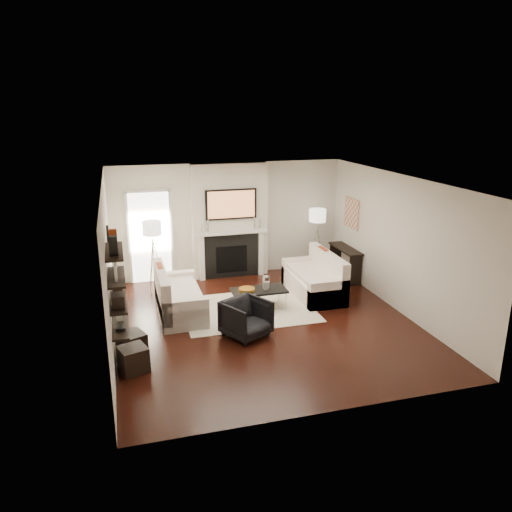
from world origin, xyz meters
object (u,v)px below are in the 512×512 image
object	(u,v)px
loveseat_right_base	(313,285)
armchair	(246,317)
lamp_right_shade	(318,215)
ottoman_near	(132,345)
loveseat_left_base	(180,303)
coffee_table	(259,290)
lamp_left_shade	(152,228)

from	to	relation	value
loveseat_right_base	armchair	bearing A→B (deg)	-140.51
lamp_right_shade	ottoman_near	bearing A→B (deg)	-145.25
lamp_right_shade	loveseat_left_base	bearing A→B (deg)	-155.75
loveseat_left_base	loveseat_right_base	distance (m)	2.93
coffee_table	lamp_right_shade	world-z (taller)	lamp_right_shade
lamp_right_shade	ottoman_near	size ratio (longest dim) A/B	1.00
coffee_table	lamp_right_shade	distance (m)	2.87
coffee_table	lamp_left_shade	world-z (taller)	lamp_left_shade
loveseat_left_base	armchair	bearing A→B (deg)	-52.96
ottoman_near	armchair	bearing A→B (deg)	6.19
lamp_left_shade	ottoman_near	size ratio (longest dim) A/B	1.00
loveseat_right_base	lamp_right_shade	world-z (taller)	lamp_right_shade
armchair	lamp_left_shade	xyz separation A→B (m)	(-1.37, 2.69, 1.08)
loveseat_right_base	coffee_table	distance (m)	1.44
armchair	lamp_left_shade	world-z (taller)	lamp_left_shade
lamp_left_shade	loveseat_right_base	bearing A→B (deg)	-18.68
loveseat_right_base	lamp_left_shade	world-z (taller)	lamp_left_shade
lamp_right_shade	coffee_table	bearing A→B (deg)	-137.62
loveseat_right_base	lamp_right_shade	size ratio (longest dim) A/B	4.50
loveseat_right_base	coffee_table	size ratio (longest dim) A/B	1.64
loveseat_left_base	armchair	world-z (taller)	armchair
loveseat_left_base	coffee_table	bearing A→B (deg)	-7.56
lamp_left_shade	lamp_right_shade	size ratio (longest dim) A/B	1.00
loveseat_left_base	lamp_left_shade	bearing A→B (deg)	105.28
loveseat_right_base	coffee_table	world-z (taller)	same
loveseat_left_base	lamp_right_shade	size ratio (longest dim) A/B	4.50
coffee_table	armchair	bearing A→B (deg)	-116.34
coffee_table	ottoman_near	bearing A→B (deg)	-152.30
lamp_left_shade	lamp_right_shade	bearing A→B (deg)	3.38
loveseat_left_base	lamp_right_shade	bearing A→B (deg)	24.25
loveseat_left_base	coffee_table	distance (m)	1.58
loveseat_right_base	armchair	world-z (taller)	armchair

